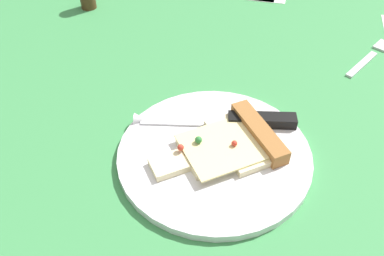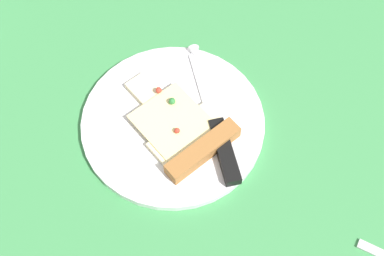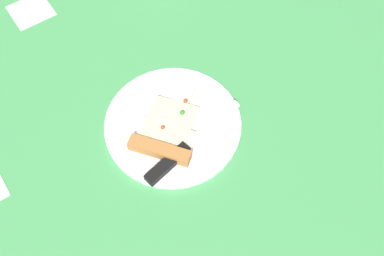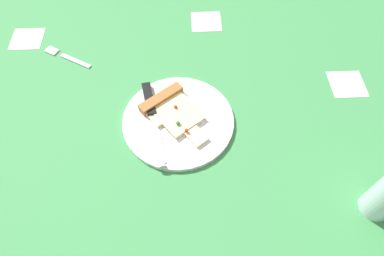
# 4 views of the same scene
# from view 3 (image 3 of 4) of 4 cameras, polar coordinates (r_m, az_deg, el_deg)

# --- Properties ---
(ground_plane) EXTENTS (1.44, 1.44, 0.03)m
(ground_plane) POSITION_cam_3_polar(r_m,az_deg,el_deg) (0.84, -8.01, -3.50)
(ground_plane) COLOR #3D8C4C
(ground_plane) RESTS_ON ground
(plate) EXTENTS (0.27, 0.27, 0.01)m
(plate) POSITION_cam_3_polar(r_m,az_deg,el_deg) (0.85, -2.62, 0.54)
(plate) COLOR silver
(plate) RESTS_ON ground_plane
(pizza_slice) EXTENTS (0.19, 0.17, 0.02)m
(pizza_slice) POSITION_cam_3_polar(r_m,az_deg,el_deg) (0.82, -3.26, -0.49)
(pizza_slice) COLOR beige
(pizza_slice) RESTS_ON plate
(knife) EXTENTS (0.24, 0.07, 0.02)m
(knife) POSITION_cam_3_polar(r_m,az_deg,el_deg) (0.81, -0.89, -2.73)
(knife) COLOR silver
(knife) RESTS_ON plate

